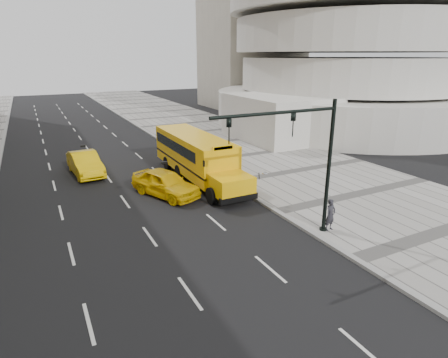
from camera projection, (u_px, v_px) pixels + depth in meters
name	position (u px, v px, depth m)	size (l,w,h in m)	color
ground	(142.00, 199.00, 22.43)	(140.00, 140.00, 0.00)	black
sidewalk_museum	(301.00, 171.00, 27.62)	(12.00, 140.00, 0.15)	#9B9892
curb_museum	(230.00, 183.00, 25.01)	(0.30, 140.00, 0.15)	gray
guggenheim	(326.00, 9.00, 46.52)	(33.20, 42.20, 35.00)	silver
school_bus	(196.00, 153.00, 25.70)	(2.96, 11.56, 3.19)	#F9B709
taxi_near	(165.00, 183.00, 22.68)	(1.92, 4.76, 1.62)	#EFBD07
taxi_far	(85.00, 164.00, 26.71)	(1.73, 4.96, 1.64)	#EFBD07
pedestrian	(330.00, 215.00, 17.87)	(0.58, 0.38, 1.58)	#29282F
traffic_signal	(306.00, 154.00, 16.25)	(6.18, 0.36, 6.40)	black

